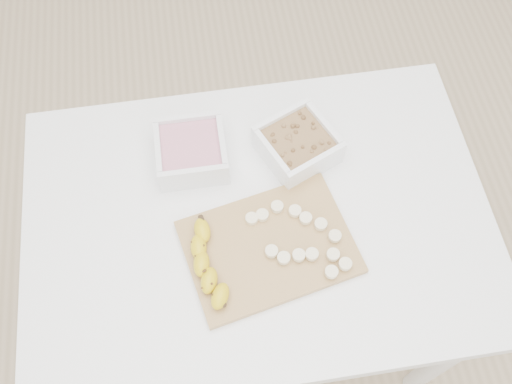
{
  "coord_description": "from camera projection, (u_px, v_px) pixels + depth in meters",
  "views": [
    {
      "loc": [
        -0.08,
        -0.51,
        1.85
      ],
      "look_at": [
        0.0,
        0.03,
        0.81
      ],
      "focal_mm": 40.0,
      "sensor_mm": 36.0,
      "label": 1
    }
  ],
  "objects": [
    {
      "name": "banana",
      "position": [
        208.0,
        265.0,
        1.13
      ],
      "size": [
        0.06,
        0.19,
        0.03
      ],
      "primitive_type": null,
      "rotation": [
        0.0,
        0.0,
        -0.07
      ],
      "color": "gold",
      "rests_on": "cutting_board"
    },
    {
      "name": "bowl_yogurt",
      "position": [
        191.0,
        151.0,
        1.25
      ],
      "size": [
        0.15,
        0.15,
        0.07
      ],
      "color": "white",
      "rests_on": "table"
    },
    {
      "name": "banana_slices",
      "position": [
        301.0,
        238.0,
        1.17
      ],
      "size": [
        0.2,
        0.19,
        0.02
      ],
      "color": "#F5E4B7",
      "rests_on": "cutting_board"
    },
    {
      "name": "bowl_granola",
      "position": [
        298.0,
        144.0,
        1.26
      ],
      "size": [
        0.2,
        0.2,
        0.07
      ],
      "color": "white",
      "rests_on": "table"
    },
    {
      "name": "ground",
      "position": [
        257.0,
        314.0,
        1.88
      ],
      "size": [
        3.5,
        3.5,
        0.0
      ],
      "primitive_type": "plane",
      "color": "#C6AD89",
      "rests_on": "ground"
    },
    {
      "name": "table",
      "position": [
        258.0,
        235.0,
        1.3
      ],
      "size": [
        1.0,
        0.7,
        0.75
      ],
      "color": "white",
      "rests_on": "ground"
    },
    {
      "name": "cutting_board",
      "position": [
        269.0,
        247.0,
        1.18
      ],
      "size": [
        0.38,
        0.31,
        0.01
      ],
      "primitive_type": "cube",
      "rotation": [
        0.0,
        0.0,
        0.2
      ],
      "color": "tan",
      "rests_on": "table"
    }
  ]
}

